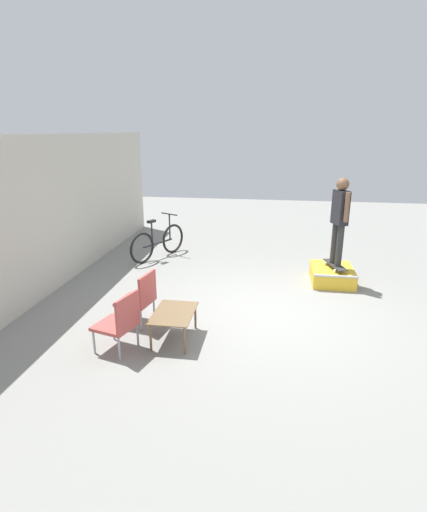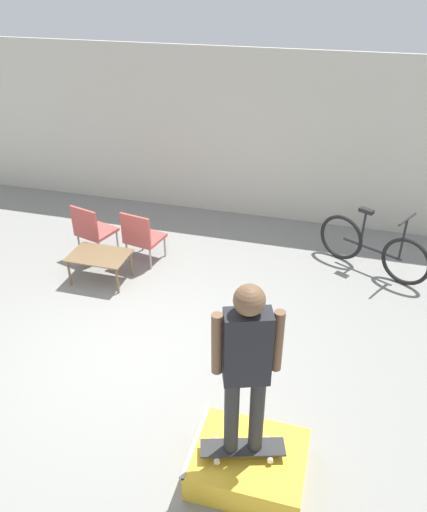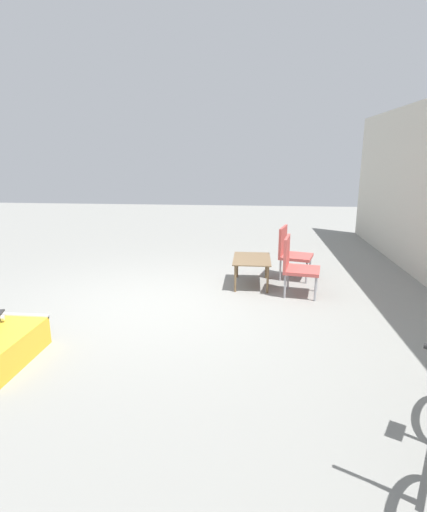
% 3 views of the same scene
% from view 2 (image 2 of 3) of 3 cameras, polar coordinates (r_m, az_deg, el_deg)
% --- Properties ---
extents(ground_plane, '(24.00, 24.00, 0.00)m').
position_cam_2_polar(ground_plane, '(6.41, -8.86, -10.89)').
color(ground_plane, gray).
extents(house_wall_back, '(12.00, 0.06, 3.00)m').
position_cam_2_polar(house_wall_back, '(9.23, 1.09, 13.64)').
color(house_wall_back, beige).
rests_on(house_wall_back, ground_plane).
extents(skate_ramp_box, '(1.07, 0.84, 0.34)m').
position_cam_2_polar(skate_ramp_box, '(5.08, 4.02, -22.56)').
color(skate_ramp_box, gold).
rests_on(skate_ramp_box, ground_plane).
extents(skateboard_on_ramp, '(0.80, 0.42, 0.07)m').
position_cam_2_polar(skateboard_on_ramp, '(4.88, 3.35, -21.04)').
color(skateboard_on_ramp, '#2D2D2D').
rests_on(skateboard_on_ramp, skate_ramp_box).
extents(person_skater, '(0.54, 0.32, 1.77)m').
position_cam_2_polar(person_skater, '(4.09, 3.80, -11.84)').
color(person_skater, '#2D2D2D').
rests_on(person_skater, skateboard_on_ramp).
extents(coffee_table, '(0.88, 0.60, 0.45)m').
position_cam_2_polar(coffee_table, '(7.63, -12.91, -0.19)').
color(coffee_table, brown).
rests_on(coffee_table, ground_plane).
extents(patio_chair_left, '(0.64, 0.64, 0.89)m').
position_cam_2_polar(patio_chair_left, '(8.29, -13.70, 3.04)').
color(patio_chair_left, '#99999E').
rests_on(patio_chair_left, ground_plane).
extents(patio_chair_right, '(0.61, 0.61, 0.89)m').
position_cam_2_polar(patio_chair_right, '(7.93, -8.23, 2.32)').
color(patio_chair_right, '#99999E').
rests_on(patio_chair_right, ground_plane).
extents(bicycle, '(1.66, 0.92, 1.06)m').
position_cam_2_polar(bicycle, '(8.06, 17.69, 0.90)').
color(bicycle, black).
rests_on(bicycle, ground_plane).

